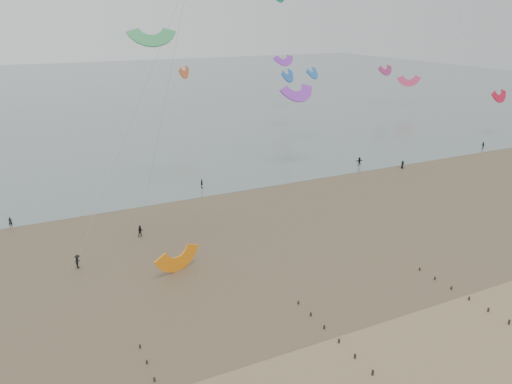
# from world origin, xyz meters

# --- Properties ---
(ground) EXTENTS (500.00, 500.00, 0.00)m
(ground) POSITION_xyz_m (0.00, 0.00, 0.00)
(ground) COLOR brown
(ground) RESTS_ON ground
(sea_and_shore) EXTENTS (500.00, 665.00, 0.03)m
(sea_and_shore) POSITION_xyz_m (-4.08, 34.40, 0.01)
(sea_and_shore) COLOR #475654
(sea_and_shore) RESTS_ON ground
(kitesurfer_lead) EXTENTS (0.59, 0.40, 1.59)m
(kitesurfer_lead) POSITION_xyz_m (-24.69, 50.49, 0.80)
(kitesurfer_lead) COLOR black
(kitesurfer_lead) RESTS_ON ground
(kitesurfers) EXTENTS (146.14, 24.14, 1.88)m
(kitesurfers) POSITION_xyz_m (18.61, 46.18, 0.90)
(kitesurfers) COLOR black
(kitesurfers) RESTS_ON ground
(grounded_kite) EXTENTS (6.92, 6.18, 3.15)m
(grounded_kite) POSITION_xyz_m (-5.71, 25.59, 0.00)
(grounded_kite) COLOR orange
(grounded_kite) RESTS_ON ground
(kites_airborne) EXTENTS (226.65, 112.15, 39.13)m
(kites_airborne) POSITION_xyz_m (-8.77, 90.46, 20.99)
(kites_airborne) COLOR blue
(kites_airborne) RESTS_ON ground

